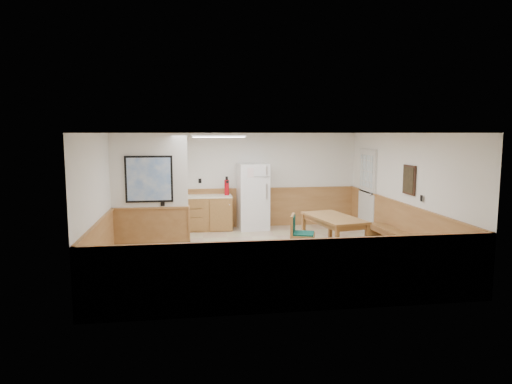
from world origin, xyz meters
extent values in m
plane|color=tan|center=(0.00, 0.00, 0.00)|extent=(6.00, 6.00, 0.00)
cube|color=white|center=(0.00, 0.00, 2.50)|extent=(6.00, 6.00, 0.02)
cube|color=white|center=(0.00, 3.00, 1.25)|extent=(6.00, 0.02, 2.50)
cube|color=white|center=(3.00, 0.00, 1.25)|extent=(0.02, 6.00, 2.50)
cube|color=white|center=(-3.00, 0.00, 1.25)|extent=(0.02, 6.00, 2.50)
cube|color=#B27F47|center=(0.00, 2.98, 0.50)|extent=(6.00, 0.04, 1.00)
cube|color=#B27F47|center=(2.98, 0.00, 0.50)|extent=(0.04, 6.00, 1.00)
cube|color=#B27F47|center=(-2.98, 0.00, 0.50)|extent=(0.04, 6.00, 1.00)
cube|color=white|center=(-2.25, 0.20, 1.75)|extent=(1.50, 0.15, 1.50)
cube|color=#B27F47|center=(-2.25, 0.20, 0.50)|extent=(1.50, 0.17, 1.00)
cube|color=black|center=(-2.25, 0.10, 1.60)|extent=(0.92, 0.03, 0.92)
cube|color=white|center=(-2.25, 0.09, 1.60)|extent=(0.84, 0.01, 0.84)
cube|color=#9F6C38|center=(-1.10, 2.68, 0.43)|extent=(1.40, 0.60, 0.86)
cube|color=#9F6C38|center=(-2.57, 2.68, 0.43)|extent=(0.06, 0.60, 0.86)
cube|color=#9F6C38|center=(-1.83, 2.68, 0.43)|extent=(0.06, 0.60, 0.86)
cube|color=white|center=(-1.50, 2.68, 0.88)|extent=(2.20, 0.60, 0.04)
cube|color=white|center=(-1.50, 2.98, 0.95)|extent=(2.20, 0.02, 0.10)
cube|color=silver|center=(2.97, 1.90, 1.02)|extent=(0.05, 1.02, 2.15)
cube|color=silver|center=(2.96, 1.90, 1.02)|extent=(0.04, 0.90, 2.05)
cube|color=silver|center=(2.94, 1.90, 1.55)|extent=(0.02, 0.76, 0.80)
cube|color=silver|center=(-2.10, 2.98, 1.55)|extent=(0.80, 0.03, 1.00)
cube|color=white|center=(-2.10, 2.96, 1.55)|extent=(0.70, 0.01, 0.90)
cube|color=#352015|center=(2.97, -0.30, 1.55)|extent=(0.03, 0.50, 0.60)
cube|color=black|center=(2.95, -0.30, 1.55)|extent=(0.01, 0.42, 0.52)
cube|color=silver|center=(-0.80, 1.30, 2.45)|extent=(1.20, 0.30, 0.08)
cube|color=white|center=(-0.80, 1.30, 2.40)|extent=(1.15, 0.25, 0.01)
cube|color=white|center=(0.16, 2.63, 0.86)|extent=(0.80, 0.75, 1.72)
cube|color=silver|center=(0.46, 2.27, 1.56)|extent=(0.03, 0.02, 0.22)
cube|color=silver|center=(0.46, 2.27, 1.03)|extent=(0.03, 0.02, 0.40)
cube|color=olive|center=(1.53, 0.12, 0.72)|extent=(1.11, 1.72, 0.05)
cube|color=olive|center=(1.53, 0.12, 0.65)|extent=(0.99, 1.60, 0.10)
cube|color=olive|center=(1.35, -0.67, 0.35)|extent=(0.08, 0.08, 0.70)
cube|color=olive|center=(1.05, 0.77, 0.35)|extent=(0.08, 0.08, 0.70)
cube|color=olive|center=(2.01, -0.54, 0.35)|extent=(0.08, 0.08, 0.70)
cube|color=olive|center=(1.71, 0.91, 0.35)|extent=(0.08, 0.08, 0.70)
cube|color=olive|center=(2.80, 0.11, 0.42)|extent=(0.41, 1.52, 0.05)
cube|color=olive|center=(2.80, -0.59, 0.20)|extent=(0.31, 0.08, 0.40)
cube|color=olive|center=(2.80, 0.82, 0.20)|extent=(0.31, 0.08, 0.40)
cube|color=olive|center=(0.80, -0.12, 0.42)|extent=(0.61, 0.61, 0.06)
cube|color=#0F4B40|center=(0.80, -0.12, 0.47)|extent=(0.56, 0.56, 0.03)
cube|color=olive|center=(0.60, -0.06, 0.65)|extent=(0.19, 0.47, 0.40)
cube|color=#0F4B40|center=(0.40, 0.01, 0.65)|extent=(0.15, 0.41, 0.34)
cube|color=olive|center=(0.54, -0.26, 0.20)|extent=(0.05, 0.05, 0.39)
cube|color=olive|center=(0.67, 0.14, 0.20)|extent=(0.05, 0.05, 0.39)
cube|color=olive|center=(0.94, -0.39, 0.20)|extent=(0.05, 0.05, 0.39)
cube|color=olive|center=(1.07, 0.01, 0.20)|extent=(0.05, 0.05, 0.39)
cylinder|color=#B50915|center=(-0.52, 2.68, 1.10)|extent=(0.14, 0.14, 0.40)
cylinder|color=black|center=(-0.52, 2.68, 1.34)|extent=(0.07, 0.07, 0.09)
cylinder|color=green|center=(-2.17, 2.70, 1.03)|extent=(0.10, 0.10, 0.25)
camera|label=1|loc=(-1.44, -8.99, 2.50)|focal=32.00mm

